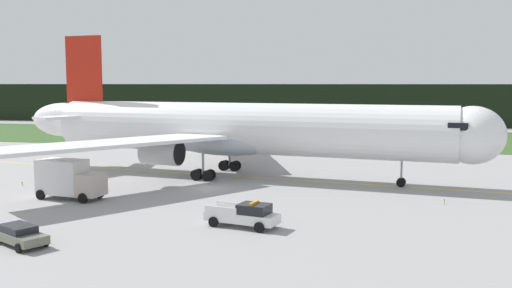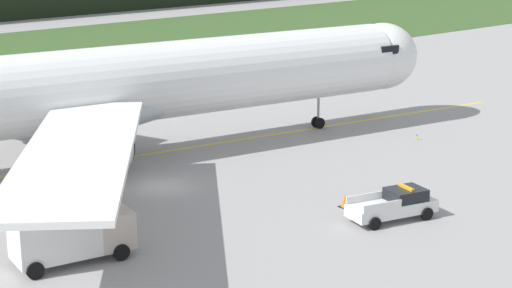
% 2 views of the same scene
% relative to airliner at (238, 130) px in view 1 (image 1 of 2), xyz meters
% --- Properties ---
extents(ground, '(320.00, 320.00, 0.00)m').
position_rel_airliner_xyz_m(ground, '(-1.41, -7.42, -5.31)').
color(ground, gray).
extents(grass_verge, '(320.00, 40.36, 0.04)m').
position_rel_airliner_xyz_m(grass_verge, '(-1.41, 47.47, -5.29)').
color(grass_verge, '#355326').
rests_on(grass_verge, ground).
extents(distant_tree_line, '(288.00, 4.74, 10.27)m').
position_rel_airliner_xyz_m(distant_tree_line, '(-1.41, 82.40, -0.17)').
color(distant_tree_line, black).
rests_on(distant_tree_line, ground).
extents(taxiway_centerline_main, '(71.83, 10.26, 0.01)m').
position_rel_airliner_xyz_m(taxiway_centerline_main, '(0.63, -0.09, -5.30)').
color(taxiway_centerline_main, yellow).
rests_on(taxiway_centerline_main, ground).
extents(airliner, '(55.92, 49.08, 16.24)m').
position_rel_airliner_xyz_m(airliner, '(0.00, 0.00, 0.00)').
color(airliner, white).
rests_on(airliner, ground).
extents(ops_pickup_truck, '(5.71, 3.12, 1.94)m').
position_rel_airliner_xyz_m(ops_pickup_truck, '(5.93, -21.49, -4.40)').
color(ops_pickup_truck, silver).
rests_on(ops_pickup_truck, ground).
extents(catering_truck, '(6.44, 3.37, 3.72)m').
position_rel_airliner_xyz_m(catering_truck, '(-12.02, -15.17, -3.45)').
color(catering_truck, '#BAACA2').
rests_on(catering_truck, ground).
extents(staff_car, '(4.70, 3.61, 1.30)m').
position_rel_airliner_xyz_m(staff_car, '(-7.27, -29.09, -4.60)').
color(staff_car, '#636756').
rests_on(staff_car, ground).
extents(apron_cone, '(0.63, 0.63, 0.79)m').
position_rel_airliner_xyz_m(apron_cone, '(5.18, -18.10, -4.92)').
color(apron_cone, black).
rests_on(apron_cone, ground).
extents(taxiway_edge_light_east, '(0.12, 0.12, 0.45)m').
position_rel_airliner_xyz_m(taxiway_edge_light_east, '(21.03, -10.26, -5.06)').
color(taxiway_edge_light_east, yellow).
rests_on(taxiway_edge_light_east, ground).
extents(taxiway_edge_light_west, '(0.12, 0.12, 0.38)m').
position_rel_airliner_xyz_m(taxiway_edge_light_west, '(-20.31, -10.26, -5.10)').
color(taxiway_edge_light_west, yellow).
rests_on(taxiway_edge_light_west, ground).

